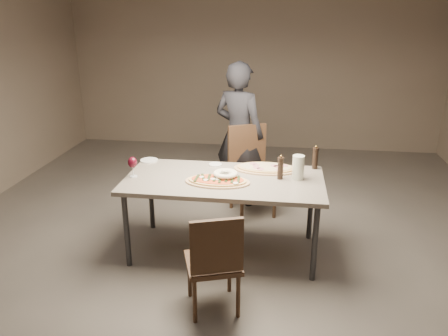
# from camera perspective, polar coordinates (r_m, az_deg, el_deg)

# --- Properties ---
(room) EXTENTS (7.00, 7.00, 7.00)m
(room) POSITION_cam_1_polar(r_m,az_deg,el_deg) (3.78, 0.00, 7.87)
(room) COLOR #5F5852
(room) RESTS_ON ground
(dining_table) EXTENTS (1.80, 0.90, 0.75)m
(dining_table) POSITION_cam_1_polar(r_m,az_deg,el_deg) (3.99, 0.00, -2.12)
(dining_table) COLOR gray
(dining_table) RESTS_ON ground
(zucchini_pizza) EXTENTS (0.58, 0.32, 0.05)m
(zucchini_pizza) POSITION_cam_1_polar(r_m,az_deg,el_deg) (3.86, -0.86, -1.68)
(zucchini_pizza) COLOR tan
(zucchini_pizza) RESTS_ON dining_table
(ham_pizza) EXTENTS (0.61, 0.34, 0.04)m
(ham_pizza) POSITION_cam_1_polar(r_m,az_deg,el_deg) (4.19, 5.45, -0.02)
(ham_pizza) COLOR tan
(ham_pizza) RESTS_ON dining_table
(bread_basket) EXTENTS (0.22, 0.22, 0.08)m
(bread_basket) POSITION_cam_1_polar(r_m,az_deg,el_deg) (3.91, 0.19, -0.94)
(bread_basket) COLOR beige
(bread_basket) RESTS_ON dining_table
(oil_dish) EXTENTS (0.13, 0.13, 0.01)m
(oil_dish) POSITION_cam_1_polar(r_m,az_deg,el_deg) (4.30, -1.14, 0.45)
(oil_dish) COLOR white
(oil_dish) RESTS_ON dining_table
(pepper_mill_left) EXTENTS (0.06, 0.06, 0.23)m
(pepper_mill_left) POSITION_cam_1_polar(r_m,az_deg,el_deg) (4.26, 11.84, 1.32)
(pepper_mill_left) COLOR black
(pepper_mill_left) RESTS_ON dining_table
(pepper_mill_right) EXTENTS (0.06, 0.06, 0.23)m
(pepper_mill_right) POSITION_cam_1_polar(r_m,az_deg,el_deg) (3.95, 7.38, 0.03)
(pepper_mill_right) COLOR black
(pepper_mill_right) RESTS_ON dining_table
(carafe) EXTENTS (0.11, 0.11, 0.22)m
(carafe) POSITION_cam_1_polar(r_m,az_deg,el_deg) (3.97, 9.67, 0.07)
(carafe) COLOR silver
(carafe) RESTS_ON dining_table
(wine_glass) EXTENTS (0.08, 0.08, 0.19)m
(wine_glass) POSITION_cam_1_polar(r_m,az_deg,el_deg) (4.05, -11.87, 0.64)
(wine_glass) COLOR silver
(wine_glass) RESTS_ON dining_table
(side_plate) EXTENTS (0.18, 0.18, 0.01)m
(side_plate) POSITION_cam_1_polar(r_m,az_deg,el_deg) (4.49, -9.76, 1.00)
(side_plate) COLOR white
(side_plate) RESTS_ON dining_table
(chair_near) EXTENTS (0.51, 0.51, 0.84)m
(chair_near) POSITION_cam_1_polar(r_m,az_deg,el_deg) (3.27, -1.25, -11.78)
(chair_near) COLOR #402A1B
(chair_near) RESTS_ON ground
(chair_far) EXTENTS (0.62, 0.62, 0.99)m
(chair_far) POSITION_cam_1_polar(r_m,az_deg,el_deg) (4.92, 3.44, 0.44)
(chair_far) COLOR #402A1B
(chair_far) RESTS_ON ground
(diner) EXTENTS (0.72, 0.61, 1.67)m
(diner) POSITION_cam_1_polar(r_m,az_deg,el_deg) (5.06, 1.97, 4.41)
(diner) COLOR black
(diner) RESTS_ON ground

